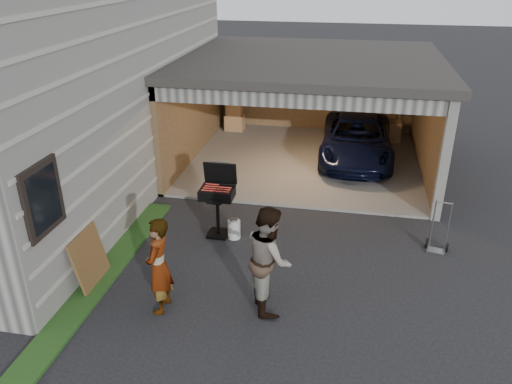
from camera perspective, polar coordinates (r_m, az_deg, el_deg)
ground at (r=8.68m, az=-3.82°, el=-11.78°), size 80.00×80.00×0.00m
house at (r=13.49m, az=-25.66°, el=12.29°), size 7.00×11.00×5.50m
groundcover_strip at (r=8.72m, az=-20.43°, el=-13.15°), size 0.50×8.00×0.06m
garage at (r=13.93m, az=6.13°, el=11.18°), size 6.80×6.30×2.90m
minivan at (r=14.26m, az=11.40°, el=5.74°), size 1.91×4.15×1.15m
woman at (r=8.07m, az=-11.05°, el=-8.30°), size 0.41×0.61×1.65m
man at (r=7.96m, az=1.48°, el=-7.60°), size 0.95×1.07×1.81m
bbq_grill at (r=10.04m, az=-4.41°, el=-0.36°), size 0.67×0.59×1.50m
propane_tank at (r=10.21m, az=-2.53°, el=-4.27°), size 0.31×0.31×0.39m
plywood_panel at (r=9.15m, az=-18.47°, el=-7.29°), size 0.25×0.90×0.99m
hand_truck at (r=10.40m, az=20.02°, el=-5.31°), size 0.46×0.39×1.05m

